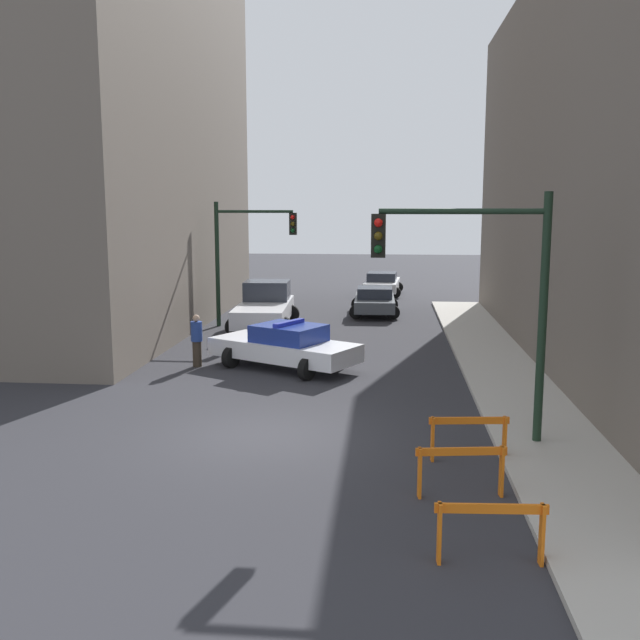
% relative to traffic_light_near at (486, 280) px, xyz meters
% --- Properties ---
extents(ground_plane, '(120.00, 120.00, 0.00)m').
position_rel_traffic_light_near_xyz_m(ground_plane, '(-4.73, 0.17, -3.53)').
color(ground_plane, '#2D2D33').
extents(sidewalk_right, '(2.40, 44.00, 0.12)m').
position_rel_traffic_light_near_xyz_m(sidewalk_right, '(1.47, 0.17, -3.47)').
color(sidewalk_right, '#B2ADA3').
rests_on(sidewalk_right, ground_plane).
extents(building_corner_left, '(14.00, 20.00, 19.69)m').
position_rel_traffic_light_near_xyz_m(building_corner_left, '(-16.73, 14.17, 6.31)').
color(building_corner_left, '#6B6056').
rests_on(building_corner_left, ground_plane).
extents(traffic_light_near, '(3.64, 0.35, 5.20)m').
position_rel_traffic_light_near_xyz_m(traffic_light_near, '(0.00, 0.00, 0.00)').
color(traffic_light_near, black).
rests_on(traffic_light_near, sidewalk_right).
extents(traffic_light_far, '(3.44, 0.35, 5.20)m').
position_rel_traffic_light_near_xyz_m(traffic_light_far, '(-8.03, 14.33, -0.13)').
color(traffic_light_far, black).
rests_on(traffic_light_far, ground_plane).
extents(police_car, '(5.01, 3.87, 1.52)m').
position_rel_traffic_light_near_xyz_m(police_car, '(-5.17, 6.68, -2.81)').
color(police_car, white).
rests_on(police_car, ground_plane).
extents(white_truck, '(2.82, 5.49, 1.90)m').
position_rel_traffic_light_near_xyz_m(white_truck, '(-7.06, 13.87, -2.62)').
color(white_truck, silver).
rests_on(white_truck, ground_plane).
extents(parked_car_near, '(2.33, 4.33, 1.31)m').
position_rel_traffic_light_near_xyz_m(parked_car_near, '(-2.62, 18.13, -2.86)').
color(parked_car_near, '#474C51').
rests_on(parked_car_near, ground_plane).
extents(parked_car_mid, '(2.46, 4.41, 1.31)m').
position_rel_traffic_light_near_xyz_m(parked_car_mid, '(-2.35, 25.61, -2.86)').
color(parked_car_mid, silver).
rests_on(parked_car_mid, ground_plane).
extents(pedestrian_crossing, '(0.47, 0.47, 1.66)m').
position_rel_traffic_light_near_xyz_m(pedestrian_crossing, '(-7.99, 6.70, -2.67)').
color(pedestrian_crossing, '#382D23').
rests_on(pedestrian_crossing, ground_plane).
extents(barrier_front, '(1.60, 0.25, 0.90)m').
position_rel_traffic_light_near_xyz_m(barrier_front, '(-0.52, -5.23, -2.91)').
color(barrier_front, orange).
rests_on(barrier_front, ground_plane).
extents(barrier_mid, '(1.59, 0.37, 0.90)m').
position_rel_traffic_light_near_xyz_m(barrier_mid, '(-0.71, -2.88, -2.91)').
color(barrier_mid, orange).
rests_on(barrier_mid, ground_plane).
extents(barrier_back, '(1.59, 0.34, 0.90)m').
position_rel_traffic_light_near_xyz_m(barrier_back, '(-0.37, -1.04, -2.91)').
color(barrier_back, orange).
rests_on(barrier_back, ground_plane).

